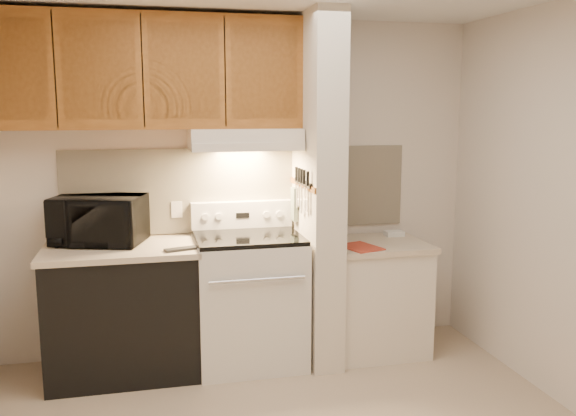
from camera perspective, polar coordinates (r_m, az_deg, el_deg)
name	(u,v)px	position (r m, az deg, el deg)	size (l,w,h in m)	color
wall_back	(240,187)	(4.63, -4.49, 1.96)	(3.60, 0.02, 2.50)	beige
backsplash	(241,189)	(4.62, -4.47, 1.75)	(2.60, 0.02, 0.63)	#F3E4C0
range_body	(249,301)	(4.47, -3.67, -8.70)	(0.76, 0.65, 0.92)	silver
oven_window	(257,310)	(4.16, -2.94, -9.50)	(0.50, 0.01, 0.30)	black
oven_handle	(258,280)	(4.06, -2.87, -6.73)	(0.02, 0.02, 0.65)	silver
cooktop	(248,237)	(4.35, -3.74, -2.74)	(0.74, 0.64, 0.03)	black
range_backguard	(242,214)	(4.60, -4.34, -0.61)	(0.76, 0.08, 0.20)	silver
range_display	(243,215)	(4.56, -4.26, -0.70)	(0.10, 0.01, 0.04)	black
range_knob_left_outer	(205,217)	(4.52, -7.76, -0.84)	(0.05, 0.05, 0.02)	silver
range_knob_left_inner	(219,216)	(4.53, -6.50, -0.79)	(0.05, 0.05, 0.02)	silver
range_knob_right_inner	(266,215)	(4.59, -2.04, -0.61)	(0.05, 0.05, 0.02)	silver
range_knob_right_outer	(279,214)	(4.61, -0.82, -0.56)	(0.05, 0.05, 0.02)	silver
dishwasher_front	(124,313)	(4.44, -15.12, -9.50)	(1.00, 0.63, 0.87)	black
left_countertop	(121,249)	(4.31, -15.38, -3.76)	(1.04, 0.67, 0.04)	beige
spoon_rest	(182,249)	(4.12, -9.91, -3.80)	(0.23, 0.07, 0.02)	black
teal_jar	(126,233)	(4.51, -14.94, -2.26)	(0.09, 0.09, 0.10)	#246C5E
outlet	(177,210)	(4.58, -10.36, -0.15)	(0.08, 0.01, 0.12)	silver
microwave	(99,220)	(4.42, -17.27, -1.07)	(0.60, 0.41, 0.33)	black
partition_pillar	(318,191)	(4.40, 2.79, 1.58)	(0.22, 0.70, 2.50)	beige
pillar_trim	(302,185)	(4.36, 1.33, 2.19)	(0.01, 0.70, 0.04)	#975922
knife_strip	(303,183)	(4.31, 1.43, 2.37)	(0.02, 0.42, 0.04)	black
knife_blade_a	(307,200)	(4.18, 1.77, 0.77)	(0.01, 0.04, 0.16)	silver
knife_handle_a	(308,179)	(4.14, 1.86, 2.77)	(0.02, 0.02, 0.10)	black
knife_blade_b	(305,200)	(4.24, 1.56, 0.75)	(0.01, 0.04, 0.18)	silver
knife_handle_b	(304,177)	(4.23, 1.52, 2.92)	(0.02, 0.02, 0.10)	black
knife_blade_c	(301,200)	(4.33, 1.25, 0.80)	(0.01, 0.04, 0.20)	silver
knife_handle_c	(302,176)	(4.30, 1.27, 3.03)	(0.02, 0.02, 0.10)	black
knife_blade_d	(299,195)	(4.40, 0.99, 1.20)	(0.01, 0.04, 0.16)	silver
knife_handle_d	(299,175)	(4.37, 1.04, 3.13)	(0.02, 0.02, 0.10)	black
knife_blade_e	(296,195)	(4.47, 0.76, 1.20)	(0.01, 0.04, 0.18)	silver
knife_handle_e	(296,174)	(4.44, 0.79, 3.23)	(0.02, 0.02, 0.10)	black
oven_mitt	(294,204)	(4.54, 0.59, 0.36)	(0.03, 0.10, 0.25)	slate
right_cab_base	(375,299)	(4.73, 8.13, -8.44)	(0.70, 0.60, 0.81)	silver
right_countertop	(376,245)	(4.62, 8.25, -3.42)	(0.74, 0.64, 0.04)	beige
red_folder	(360,247)	(4.42, 6.79, -3.65)	(0.22, 0.30, 0.01)	#AC3523
white_box	(394,233)	(4.86, 9.91, -2.36)	(0.14, 0.10, 0.04)	white
range_hood	(244,139)	(4.38, -4.11, 6.47)	(0.78, 0.44, 0.15)	silver
hood_lip	(249,147)	(4.18, -3.64, 5.71)	(0.78, 0.04, 0.06)	silver
upper_cabinets	(142,72)	(4.37, -13.46, 12.27)	(2.18, 0.33, 0.77)	#975922
cab_door_a	(9,69)	(4.29, -24.68, 11.74)	(0.46, 0.01, 0.63)	#975922
cab_gap_a	(55,70)	(4.24, -21.00, 12.00)	(0.01, 0.01, 0.73)	black
cab_door_b	(99,70)	(4.22, -17.25, 12.22)	(0.46, 0.01, 0.63)	#975922
cab_gap_b	(142,71)	(4.21, -13.46, 12.39)	(0.01, 0.01, 0.73)	black
cab_door_c	(184,71)	(4.22, -9.67, 12.50)	(0.46, 0.01, 0.63)	#975922
cab_gap_c	(225,72)	(4.24, -5.91, 12.56)	(0.01, 0.01, 0.73)	black
cab_door_d	(265,72)	(4.29, -2.21, 12.57)	(0.46, 0.01, 0.63)	#975922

